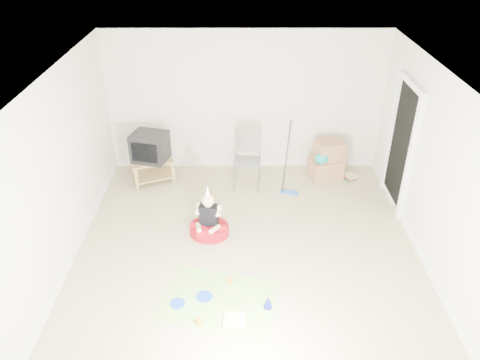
{
  "coord_description": "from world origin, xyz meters",
  "views": [
    {
      "loc": [
        -0.11,
        -5.49,
        4.38
      ],
      "look_at": [
        -0.1,
        0.4,
        0.9
      ],
      "focal_mm": 35.0,
      "sensor_mm": 36.0,
      "label": 1
    }
  ],
  "objects_px": {
    "folding_chair": "(247,162)",
    "birthday_cake": "(234,321)",
    "crt_tv": "(150,147)",
    "seated_woman": "(209,224)",
    "tv_stand": "(152,168)",
    "cardboard_boxes": "(327,160)"
  },
  "relations": [
    {
      "from": "seated_woman",
      "to": "birthday_cake",
      "type": "xyz_separation_m",
      "value": [
        0.4,
        -1.78,
        -0.15
      ]
    },
    {
      "from": "tv_stand",
      "to": "seated_woman",
      "type": "bearing_deg",
      "value": -55.31
    },
    {
      "from": "tv_stand",
      "to": "crt_tv",
      "type": "xyz_separation_m",
      "value": [
        0.0,
        -0.0,
        0.43
      ]
    },
    {
      "from": "crt_tv",
      "to": "folding_chair",
      "type": "height_order",
      "value": "folding_chair"
    },
    {
      "from": "crt_tv",
      "to": "folding_chair",
      "type": "relative_size",
      "value": 0.57
    },
    {
      "from": "crt_tv",
      "to": "seated_woman",
      "type": "bearing_deg",
      "value": -40.34
    },
    {
      "from": "crt_tv",
      "to": "folding_chair",
      "type": "distance_m",
      "value": 1.73
    },
    {
      "from": "cardboard_boxes",
      "to": "seated_woman",
      "type": "xyz_separation_m",
      "value": [
        -2.06,
        -1.76,
        -0.15
      ]
    },
    {
      "from": "tv_stand",
      "to": "birthday_cake",
      "type": "xyz_separation_m",
      "value": [
        1.51,
        -3.39,
        -0.23
      ]
    },
    {
      "from": "crt_tv",
      "to": "seated_woman",
      "type": "relative_size",
      "value": 0.68
    },
    {
      "from": "crt_tv",
      "to": "folding_chair",
      "type": "bearing_deg",
      "value": 8.91
    },
    {
      "from": "folding_chair",
      "to": "birthday_cake",
      "type": "xyz_separation_m",
      "value": [
        -0.2,
        -3.2,
        -0.46
      ]
    },
    {
      "from": "cardboard_boxes",
      "to": "birthday_cake",
      "type": "xyz_separation_m",
      "value": [
        -1.66,
        -3.54,
        -0.31
      ]
    },
    {
      "from": "birthday_cake",
      "to": "folding_chair",
      "type": "bearing_deg",
      "value": 86.46
    },
    {
      "from": "cardboard_boxes",
      "to": "seated_woman",
      "type": "relative_size",
      "value": 0.83
    },
    {
      "from": "seated_woman",
      "to": "crt_tv",
      "type": "bearing_deg",
      "value": 124.69
    },
    {
      "from": "tv_stand",
      "to": "cardboard_boxes",
      "type": "distance_m",
      "value": 3.18
    },
    {
      "from": "crt_tv",
      "to": "seated_woman",
      "type": "distance_m",
      "value": 2.02
    },
    {
      "from": "seated_woman",
      "to": "birthday_cake",
      "type": "bearing_deg",
      "value": -77.37
    },
    {
      "from": "seated_woman",
      "to": "birthday_cake",
      "type": "height_order",
      "value": "seated_woman"
    },
    {
      "from": "folding_chair",
      "to": "seated_woman",
      "type": "height_order",
      "value": "folding_chair"
    },
    {
      "from": "crt_tv",
      "to": "tv_stand",
      "type": "bearing_deg",
      "value": 104.97
    }
  ]
}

